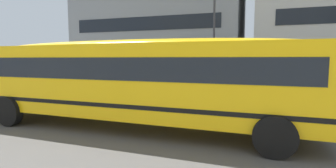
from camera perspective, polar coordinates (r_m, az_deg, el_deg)
The scene contains 5 objects.
ground_plane at distance 9.88m, azimuth 7.93°, elevation -7.88°, with size 400.00×400.00×0.00m, color #54514F.
sidewalk_far at distance 18.13m, azimuth 12.92°, elevation -1.79°, with size 120.00×3.00×0.01m, color gray.
lane_centreline at distance 9.88m, azimuth 7.93°, elevation -7.86°, with size 110.00×0.16×0.01m, color silver.
school_bus at distance 8.61m, azimuth -8.66°, elevation 1.74°, with size 13.04×3.28×2.90m.
street_lamp at distance 17.51m, azimuth 10.17°, elevation 12.15°, with size 0.44×0.44×6.80m.
Camera 1 is at (1.76, -9.45, 2.30)m, focal length 27.51 mm.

